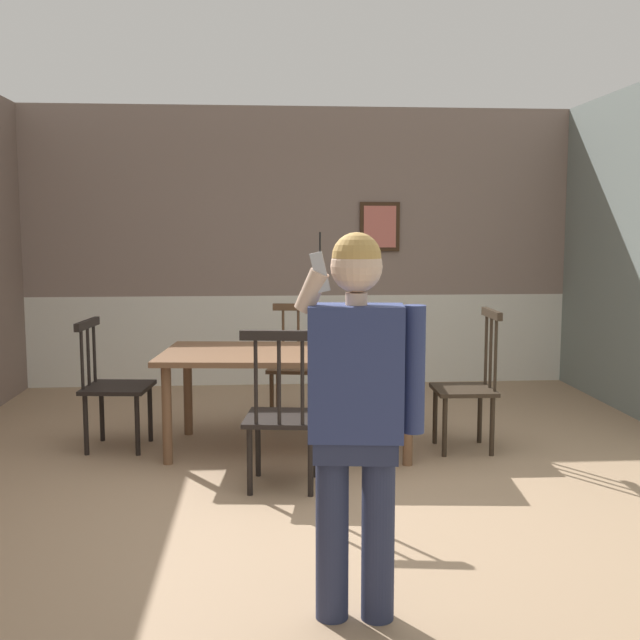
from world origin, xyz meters
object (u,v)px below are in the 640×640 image
chair_by_doorway (282,414)px  chair_near_window (113,385)px  chair_at_table_head (296,365)px  person_figure (357,404)px  chair_opposite_corner (469,385)px  dining_table (290,362)px

chair_by_doorway → chair_near_window: bearing=148.6°
chair_at_table_head → person_figure: size_ratio=0.61×
chair_opposite_corner → chair_at_table_head: bearing=52.6°
chair_at_table_head → person_figure: (0.11, -3.44, 0.45)m
chair_at_table_head → person_figure: person_figure is taller
dining_table → chair_opposite_corner: chair_opposite_corner is taller
chair_at_table_head → chair_opposite_corner: chair_opposite_corner is taller
person_figure → chair_opposite_corner: bearing=-108.4°
chair_at_table_head → chair_opposite_corner: bearing=151.1°
chair_by_doorway → chair_opposite_corner: bearing=36.0°
chair_by_doorway → person_figure: (0.27, -1.68, 0.45)m
person_figure → chair_at_table_head: bearing=-81.7°
chair_by_doorway → chair_at_table_head: 1.77m
chair_by_doorway → person_figure: 1.76m
chair_near_window → chair_by_doorway: (1.25, -1.00, 0.00)m
dining_table → person_figure: (0.19, -2.56, 0.27)m
chair_opposite_corner → person_figure: bearing=156.3°
dining_table → person_figure: person_figure is taller
dining_table → chair_near_window: chair_near_window is taller
chair_at_table_head → person_figure: 3.47m
chair_by_doorway → chair_opposite_corner: chair_opposite_corner is taller
chair_by_doorway → chair_opposite_corner: size_ratio=0.98×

